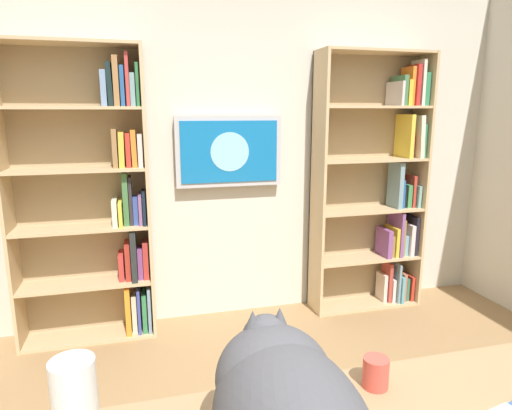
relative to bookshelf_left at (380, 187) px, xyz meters
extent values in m
cube|color=beige|center=(1.20, -0.17, 0.35)|extent=(4.52, 0.06, 2.70)
cube|color=tan|center=(-0.33, 0.02, 0.03)|extent=(0.02, 0.28, 2.05)
cube|color=tan|center=(0.56, 0.02, 0.03)|extent=(0.02, 0.28, 2.05)
cube|color=tan|center=(0.11, -0.11, 0.03)|extent=(0.91, 0.01, 2.05)
cube|color=tan|center=(0.11, 0.02, -0.99)|extent=(0.87, 0.27, 0.02)
cube|color=tan|center=(0.11, 0.02, -0.58)|extent=(0.87, 0.27, 0.02)
cube|color=tan|center=(0.11, 0.02, -0.17)|extent=(0.87, 0.27, 0.02)
cube|color=tan|center=(0.11, 0.02, 0.23)|extent=(0.87, 0.27, 0.02)
cube|color=tan|center=(0.11, 0.02, 0.64)|extent=(0.87, 0.27, 0.02)
cube|color=tan|center=(0.11, 0.02, 1.05)|extent=(0.87, 0.27, 0.02)
cube|color=red|center=(-0.30, 0.02, -0.87)|extent=(0.03, 0.20, 0.21)
cube|color=#316E50|center=(-0.26, 0.02, -0.88)|extent=(0.02, 0.18, 0.20)
cube|color=#A4644C|center=(-0.23, 0.04, -0.86)|extent=(0.03, 0.15, 0.24)
cube|color=#599BAC|center=(-0.19, 0.04, -0.86)|extent=(0.03, 0.23, 0.23)
cube|color=#6D8F9E|center=(-0.16, 0.04, -0.81)|extent=(0.02, 0.20, 0.33)
cube|color=beige|center=(-0.13, 0.02, -0.88)|extent=(0.03, 0.18, 0.20)
cube|color=#AA3E37|center=(-0.10, 0.03, -0.81)|extent=(0.03, 0.14, 0.34)
cube|color=beige|center=(-0.06, 0.01, -0.86)|extent=(0.03, 0.14, 0.24)
cube|color=black|center=(-0.30, 0.03, -0.41)|extent=(0.03, 0.19, 0.33)
cube|color=silver|center=(-0.26, 0.04, -0.44)|extent=(0.04, 0.19, 0.26)
cube|color=#70A3B4|center=(-0.22, 0.03, -0.49)|extent=(0.03, 0.15, 0.17)
cube|color=olive|center=(-0.18, 0.02, -0.42)|extent=(0.02, 0.18, 0.31)
cube|color=#7D4E8E|center=(-0.15, 0.03, -0.39)|extent=(0.03, 0.24, 0.37)
cube|color=gold|center=(-0.12, 0.03, -0.45)|extent=(0.03, 0.20, 0.24)
cube|color=olive|center=(-0.09, 0.03, -0.48)|extent=(0.03, 0.17, 0.18)
cube|color=#824B8E|center=(-0.04, 0.04, -0.46)|extent=(0.04, 0.21, 0.23)
cube|color=#6FA49D|center=(-0.30, 0.04, -0.08)|extent=(0.03, 0.16, 0.18)
cube|color=#B1382A|center=(-0.26, 0.02, -0.04)|extent=(0.02, 0.15, 0.26)
cube|color=#3E8149|center=(-0.22, 0.03, -0.07)|extent=(0.04, 0.13, 0.19)
cube|color=black|center=(-0.19, 0.02, -0.08)|extent=(0.02, 0.12, 0.17)
cube|color=#225698|center=(-0.16, 0.02, -0.05)|extent=(0.03, 0.16, 0.23)
cube|color=#6F909D|center=(-0.12, 0.03, 0.02)|extent=(0.04, 0.19, 0.37)
cube|color=#2B754E|center=(-0.30, 0.03, 0.37)|extent=(0.03, 0.19, 0.27)
cube|color=beige|center=(-0.26, 0.04, 0.41)|extent=(0.05, 0.22, 0.33)
cube|color=red|center=(-0.21, 0.02, 0.34)|extent=(0.04, 0.13, 0.20)
cube|color=yellow|center=(-0.18, 0.02, 0.41)|extent=(0.03, 0.23, 0.34)
cube|color=#2F8054|center=(-0.29, 0.01, 0.77)|extent=(0.04, 0.21, 0.25)
cube|color=silver|center=(-0.25, 0.04, 0.82)|extent=(0.03, 0.17, 0.35)
cube|color=red|center=(-0.21, 0.04, 0.80)|extent=(0.03, 0.16, 0.31)
cube|color=orange|center=(-0.18, 0.02, 0.80)|extent=(0.03, 0.17, 0.29)
cube|color=gold|center=(-0.14, 0.03, 0.75)|extent=(0.03, 0.18, 0.19)
cube|color=#40744A|center=(-0.10, 0.02, 0.76)|extent=(0.04, 0.20, 0.23)
cube|color=silver|center=(-0.06, 0.03, 0.74)|extent=(0.02, 0.24, 0.18)
cube|color=tan|center=(1.84, 0.02, 0.02)|extent=(0.02, 0.28, 2.04)
cube|color=tan|center=(2.74, 0.02, 0.02)|extent=(0.02, 0.28, 2.04)
cube|color=tan|center=(2.29, -0.11, 0.02)|extent=(0.92, 0.01, 2.04)
cube|color=tan|center=(2.29, 0.02, -0.99)|extent=(0.88, 0.27, 0.02)
cube|color=tan|center=(2.29, 0.02, -0.58)|extent=(0.88, 0.27, 0.02)
cube|color=tan|center=(2.29, 0.02, -0.18)|extent=(0.88, 0.27, 0.02)
cube|color=tan|center=(2.29, 0.02, 0.22)|extent=(0.88, 0.27, 0.02)
cube|color=tan|center=(2.29, 0.02, 0.63)|extent=(0.88, 0.27, 0.02)
cube|color=tan|center=(2.29, 0.02, 1.03)|extent=(0.88, 0.27, 0.02)
cube|color=#718EA6|center=(1.87, 0.02, -0.81)|extent=(0.02, 0.22, 0.34)
cube|color=#327E49|center=(1.91, 0.02, -0.84)|extent=(0.03, 0.20, 0.28)
cube|color=#394496|center=(1.95, 0.03, -0.81)|extent=(0.02, 0.20, 0.33)
cube|color=beige|center=(1.98, 0.03, -0.84)|extent=(0.03, 0.12, 0.28)
cube|color=orange|center=(2.02, 0.03, -0.80)|extent=(0.04, 0.20, 0.36)
cube|color=#BA362F|center=(1.88, 0.03, -0.44)|extent=(0.04, 0.14, 0.27)
cube|color=#854483|center=(1.92, 0.03, -0.46)|extent=(0.03, 0.13, 0.22)
cube|color=#232828|center=(1.96, 0.04, -0.39)|extent=(0.04, 0.21, 0.37)
cube|color=#AD3024|center=(2.00, 0.02, -0.44)|extent=(0.03, 0.17, 0.27)
cube|color=#BC332F|center=(2.05, 0.01, -0.48)|extent=(0.04, 0.17, 0.19)
cube|color=black|center=(1.87, 0.04, -0.05)|extent=(0.02, 0.20, 0.23)
cube|color=#845786|center=(1.90, 0.02, -0.07)|extent=(0.02, 0.22, 0.21)
cube|color=#384E9A|center=(1.93, 0.02, -0.07)|extent=(0.03, 0.13, 0.19)
cube|color=#2A272A|center=(1.96, 0.02, 0.00)|extent=(0.02, 0.15, 0.34)
cube|color=#3F703E|center=(1.99, 0.04, 0.01)|extent=(0.04, 0.13, 0.37)
cube|color=yellow|center=(2.03, 0.04, -0.09)|extent=(0.02, 0.22, 0.17)
cube|color=beige|center=(2.07, 0.02, -0.08)|extent=(0.03, 0.21, 0.18)
cube|color=beige|center=(1.88, 0.03, 0.35)|extent=(0.03, 0.19, 0.22)
cube|color=orange|center=(1.92, 0.04, 0.36)|extent=(0.04, 0.13, 0.25)
cube|color=red|center=(1.96, 0.03, 0.35)|extent=(0.03, 0.14, 0.23)
cube|color=gold|center=(2.00, 0.02, 0.35)|extent=(0.04, 0.20, 0.24)
cube|color=olive|center=(2.04, 0.04, 0.36)|extent=(0.03, 0.16, 0.26)
cube|color=#307542|center=(1.87, 0.01, 0.78)|extent=(0.02, 0.14, 0.28)
cube|color=#6F989E|center=(1.90, 0.02, 0.74)|extent=(0.03, 0.17, 0.21)
cube|color=#B53A39|center=(1.93, 0.01, 0.81)|extent=(0.02, 0.19, 0.34)
cube|color=#285694|center=(1.97, 0.04, 0.77)|extent=(0.03, 0.13, 0.26)
cube|color=#9C6F42|center=(2.01, 0.04, 0.80)|extent=(0.04, 0.16, 0.32)
cube|color=black|center=(2.05, 0.01, 0.78)|extent=(0.04, 0.17, 0.28)
cube|color=#708DB3|center=(2.08, 0.02, 0.75)|extent=(0.04, 0.16, 0.23)
cube|color=#B7B7BC|center=(1.23, -0.09, 0.31)|extent=(0.80, 0.06, 0.52)
cube|color=#146BB2|center=(1.23, -0.05, 0.31)|extent=(0.73, 0.01, 0.45)
cylinder|color=#8CCCEA|center=(1.23, -0.05, 0.31)|extent=(0.29, 0.00, 0.29)
ellipsoid|color=#4C4C51|center=(1.59, 2.25, -0.02)|extent=(0.28, 0.31, 0.25)
sphere|color=#4C4C51|center=(1.59, 2.18, 0.04)|extent=(0.13, 0.13, 0.13)
cone|color=#4C4C51|center=(1.56, 2.18, 0.09)|extent=(0.06, 0.06, 0.07)
cone|color=#4C4C51|center=(1.63, 2.18, 0.09)|extent=(0.06, 0.06, 0.07)
cone|color=beige|center=(1.56, 2.19, 0.09)|extent=(0.03, 0.03, 0.05)
cone|color=beige|center=(1.63, 2.19, 0.09)|extent=(0.03, 0.03, 0.05)
cylinder|color=white|center=(2.06, 2.11, -0.11)|extent=(0.11, 0.11, 0.24)
cylinder|color=#D84C3F|center=(1.21, 2.07, -0.18)|extent=(0.08, 0.08, 0.10)
camera|label=1|loc=(1.87, 3.15, 0.60)|focal=30.84mm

